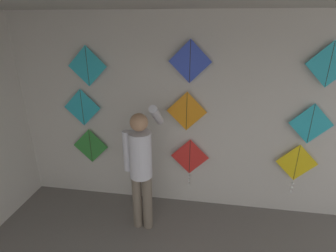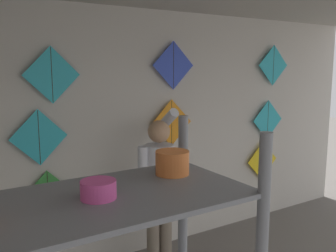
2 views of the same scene
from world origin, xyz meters
name	(u,v)px [view 2 (image 2 of 2)]	position (x,y,z in m)	size (l,w,h in m)	color
back_panel	(175,131)	(0.00, 3.75, 1.40)	(5.99, 0.06, 2.80)	beige
shopkeeper	(158,186)	(-0.62, 3.09, 0.99)	(0.45, 0.60, 1.77)	#726656
kite_0	(48,197)	(-1.57, 3.66, 0.88)	(0.55, 0.01, 0.55)	#338C38
kite_1	(176,182)	(-0.04, 3.66, 0.78)	(0.55, 0.04, 0.76)	red
kite_2	(262,163)	(1.43, 3.66, 0.81)	(0.55, 0.04, 0.76)	yellow
kite_3	(39,137)	(-1.62, 3.66, 1.50)	(0.55, 0.01, 0.55)	#28B2C6
kite_4	(171,123)	(-0.11, 3.66, 1.52)	(0.55, 0.01, 0.55)	orange
kite_5	(267,120)	(1.50, 3.66, 1.43)	(0.55, 0.01, 0.55)	#28B2C6
kite_6	(52,75)	(-1.47, 3.66, 2.09)	(0.55, 0.01, 0.55)	#28B2C6
kite_7	(173,65)	(-0.08, 3.66, 2.18)	(0.55, 0.01, 0.55)	blue
kite_8	(273,65)	(1.56, 3.66, 2.19)	(0.55, 0.01, 0.55)	#28B2C6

